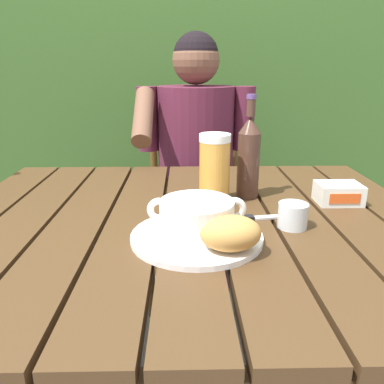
% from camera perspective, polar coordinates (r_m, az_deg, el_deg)
% --- Properties ---
extents(dining_table, '(1.16, 0.96, 0.77)m').
position_cam_1_polar(dining_table, '(0.95, -0.49, -9.39)').
color(dining_table, '#47301A').
rests_on(dining_table, ground_plane).
extents(hedge_backdrop, '(3.48, 0.85, 2.99)m').
position_cam_1_polar(hedge_backdrop, '(2.44, 1.32, 20.19)').
color(hedge_backdrop, '#375B25').
rests_on(hedge_backdrop, ground_plane).
extents(chair_near_diner, '(0.44, 0.41, 0.90)m').
position_cam_1_polar(chair_near_diner, '(1.87, 0.38, -2.04)').
color(chair_near_diner, '#533715').
rests_on(chair_near_diner, ground_plane).
extents(person_eating, '(0.48, 0.47, 1.25)m').
position_cam_1_polar(person_eating, '(1.60, 0.50, 4.61)').
color(person_eating, '#561E32').
rests_on(person_eating, ground_plane).
extents(serving_plate, '(0.27, 0.27, 0.01)m').
position_cam_1_polar(serving_plate, '(0.79, 0.71, -6.71)').
color(serving_plate, white).
rests_on(serving_plate, dining_table).
extents(soup_bowl, '(0.20, 0.15, 0.08)m').
position_cam_1_polar(soup_bowl, '(0.77, 0.72, -3.74)').
color(soup_bowl, white).
rests_on(soup_bowl, serving_plate).
extents(bread_roll, '(0.12, 0.10, 0.07)m').
position_cam_1_polar(bread_roll, '(0.71, 5.86, -6.18)').
color(bread_roll, '#C38C45').
rests_on(bread_roll, serving_plate).
extents(beer_glass, '(0.08, 0.08, 0.18)m').
position_cam_1_polar(beer_glass, '(0.97, 3.40, 3.43)').
color(beer_glass, gold).
rests_on(beer_glass, dining_table).
extents(beer_bottle, '(0.06, 0.06, 0.27)m').
position_cam_1_polar(beer_bottle, '(1.02, 8.53, 5.41)').
color(beer_bottle, '#472C22').
rests_on(beer_bottle, dining_table).
extents(water_glass_small, '(0.07, 0.07, 0.06)m').
position_cam_1_polar(water_glass_small, '(0.87, 14.92, -3.43)').
color(water_glass_small, silver).
rests_on(water_glass_small, dining_table).
extents(butter_tub, '(0.11, 0.09, 0.05)m').
position_cam_1_polar(butter_tub, '(1.06, 21.17, -0.19)').
color(butter_tub, white).
rests_on(butter_tub, dining_table).
extents(table_knife, '(0.17, 0.05, 0.01)m').
position_cam_1_polar(table_knife, '(0.90, 9.05, -3.87)').
color(table_knife, silver).
rests_on(table_knife, dining_table).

